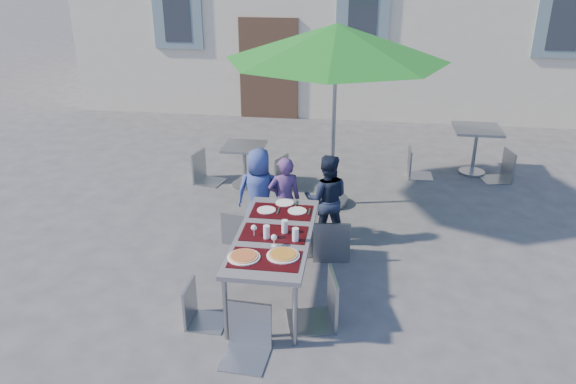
# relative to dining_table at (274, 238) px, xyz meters

# --- Properties ---
(ground) EXTENTS (90.00, 90.00, 0.00)m
(ground) POSITION_rel_dining_table_xyz_m (0.74, -0.50, -0.70)
(ground) COLOR #414143
(ground) RESTS_ON ground
(dining_table) EXTENTS (0.80, 1.85, 0.76)m
(dining_table) POSITION_rel_dining_table_xyz_m (0.00, 0.00, 0.00)
(dining_table) COLOR #444348
(dining_table) RESTS_ON ground
(pizza_near_left) EXTENTS (0.33, 0.33, 0.03)m
(pizza_near_left) POSITION_rel_dining_table_xyz_m (-0.21, -0.55, 0.07)
(pizza_near_left) COLOR white
(pizza_near_left) RESTS_ON dining_table
(pizza_near_right) EXTENTS (0.33, 0.33, 0.03)m
(pizza_near_right) POSITION_rel_dining_table_xyz_m (0.17, -0.46, 0.07)
(pizza_near_right) COLOR white
(pizza_near_right) RESTS_ON dining_table
(glassware) EXTENTS (0.52, 0.37, 0.15)m
(glassware) POSITION_rel_dining_table_xyz_m (0.06, -0.09, 0.13)
(glassware) COLOR silver
(glassware) RESTS_ON dining_table
(place_settings) EXTENTS (0.62, 0.45, 0.01)m
(place_settings) POSITION_rel_dining_table_xyz_m (0.00, 0.64, 0.06)
(place_settings) COLOR white
(place_settings) RESTS_ON dining_table
(child_0) EXTENTS (0.62, 0.42, 1.23)m
(child_0) POSITION_rel_dining_table_xyz_m (-0.41, 1.32, -0.08)
(child_0) COLOR #324289
(child_0) RESTS_ON ground
(child_1) EXTENTS (0.49, 0.39, 1.16)m
(child_1) POSITION_rel_dining_table_xyz_m (-0.07, 1.27, -0.12)
(child_1) COLOR #52346A
(child_1) RESTS_ON ground
(child_2) EXTENTS (0.61, 0.38, 1.20)m
(child_2) POSITION_rel_dining_table_xyz_m (0.47, 1.31, -0.10)
(child_2) COLOR #182035
(child_2) RESTS_ON ground
(chair_0) EXTENTS (0.46, 0.46, 0.85)m
(chair_0) POSITION_rel_dining_table_xyz_m (-0.66, 1.08, -0.20)
(chair_0) COLOR gray
(chair_0) RESTS_ON ground
(chair_1) EXTENTS (0.57, 0.57, 1.06)m
(chair_1) POSITION_rel_dining_table_xyz_m (0.10, 0.90, -0.07)
(chair_1) COLOR #91959C
(chair_1) RESTS_ON ground
(chair_2) EXTENTS (0.50, 0.50, 1.02)m
(chair_2) POSITION_rel_dining_table_xyz_m (0.57, 0.86, -0.10)
(chair_2) COLOR gray
(chair_2) RESTS_ON ground
(chair_3) EXTENTS (0.39, 0.38, 0.86)m
(chair_3) POSITION_rel_dining_table_xyz_m (-0.69, -0.64, -0.20)
(chair_3) COLOR #90949B
(chair_3) RESTS_ON ground
(chair_4) EXTENTS (0.57, 0.57, 1.06)m
(chair_4) POSITION_rel_dining_table_xyz_m (0.57, -0.47, -0.07)
(chair_4) COLOR gray
(chair_4) RESTS_ON ground
(chair_5) EXTENTS (0.45, 0.46, 0.96)m
(chair_5) POSITION_rel_dining_table_xyz_m (-0.09, -1.05, -0.13)
(chair_5) COLOR gray
(chair_5) RESTS_ON ground
(patio_umbrella) EXTENTS (3.08, 3.08, 2.65)m
(patio_umbrella) POSITION_rel_dining_table_xyz_m (0.46, 2.47, 1.70)
(patio_umbrella) COLOR #9A9CA1
(patio_umbrella) RESTS_ON ground
(cafe_table_0) EXTENTS (0.64, 0.64, 0.69)m
(cafe_table_0) POSITION_rel_dining_table_xyz_m (-0.98, 2.99, -0.25)
(cafe_table_0) COLOR #9A9CA1
(cafe_table_0) RESTS_ON ground
(bg_chair_l_0) EXTENTS (0.51, 0.51, 0.96)m
(bg_chair_l_0) POSITION_rel_dining_table_xyz_m (-1.68, 3.07, -0.13)
(bg_chair_l_0) COLOR #8E9599
(bg_chair_l_0) RESTS_ON ground
(bg_chair_r_0) EXTENTS (0.53, 0.53, 0.92)m
(bg_chair_r_0) POSITION_rel_dining_table_xyz_m (-0.48, 3.14, -0.16)
(bg_chair_r_0) COLOR gray
(bg_chair_r_0) RESTS_ON ground
(cafe_table_1) EXTENTS (0.76, 0.76, 0.81)m
(cafe_table_1) POSITION_rel_dining_table_xyz_m (2.77, 4.06, -0.12)
(cafe_table_1) COLOR #9A9CA1
(cafe_table_1) RESTS_ON ground
(bg_chair_l_1) EXTENTS (0.42, 0.42, 0.92)m
(bg_chair_l_1) POSITION_rel_dining_table_xyz_m (1.79, 3.79, -0.16)
(bg_chair_l_1) COLOR #93979E
(bg_chair_l_1) RESTS_ON ground
(bg_chair_r_1) EXTENTS (0.51, 0.51, 0.97)m
(bg_chair_r_1) POSITION_rel_dining_table_xyz_m (3.20, 3.82, -0.13)
(bg_chair_r_1) COLOR gray
(bg_chair_r_1) RESTS_ON ground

